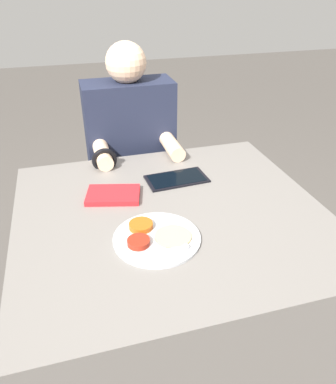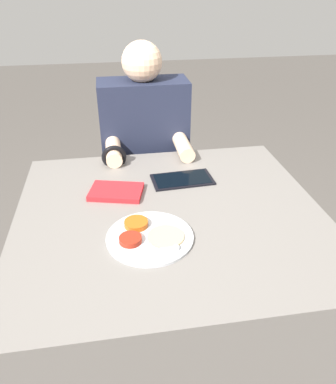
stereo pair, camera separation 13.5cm
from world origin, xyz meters
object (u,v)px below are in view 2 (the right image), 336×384
object	(u,v)px
thali_tray	(148,236)
red_notebook	(116,192)
tablet_device	(182,179)
person_diner	(146,168)

from	to	relation	value
thali_tray	red_notebook	size ratio (longest dim) A/B	1.25
tablet_device	person_diner	world-z (taller)	person_diner
thali_tray	person_diner	world-z (taller)	person_diner
red_notebook	person_diner	xyz separation A→B (m)	(0.16, 0.51, -0.17)
person_diner	red_notebook	bearing A→B (deg)	-107.85
tablet_device	red_notebook	bearing A→B (deg)	-166.64
red_notebook	person_diner	bearing A→B (deg)	72.15
tablet_device	thali_tray	bearing A→B (deg)	-116.76
red_notebook	tablet_device	size ratio (longest dim) A/B	0.88
tablet_device	person_diner	xyz separation A→B (m)	(-0.11, 0.45, -0.16)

